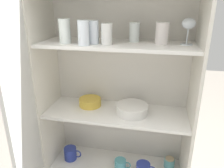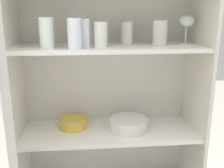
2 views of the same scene
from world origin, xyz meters
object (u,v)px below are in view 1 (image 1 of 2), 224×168
coffee_mug_primary (71,153)px  mixing_bowl_large (90,102)px  plate_stack_white (132,109)px  storage_jar (169,162)px

coffee_mug_primary → mixing_bowl_large: bearing=19.1°
plate_stack_white → coffee_mug_primary: plate_stack_white is taller
mixing_bowl_large → coffee_mug_primary: bearing=-160.9°
plate_stack_white → coffee_mug_primary: size_ratio=1.55×
plate_stack_white → storage_jar: size_ratio=2.75×
plate_stack_white → coffee_mug_primary: 0.64m
mixing_bowl_large → storage_jar: mixing_bowl_large is taller
plate_stack_white → mixing_bowl_large: (-0.31, 0.05, -0.00)m
plate_stack_white → mixing_bowl_large: plate_stack_white is taller
plate_stack_white → mixing_bowl_large: bearing=169.9°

